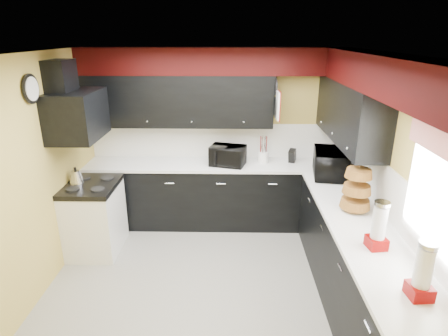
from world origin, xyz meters
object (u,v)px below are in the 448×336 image
knife_block (292,156)px  utensil_crock (263,157)px  toaster_oven (228,156)px  kettle (76,177)px  microwave (331,163)px

knife_block → utensil_crock: bearing=-155.9°
toaster_oven → kettle: size_ratio=2.63×
kettle → microwave: bearing=4.6°
toaster_oven → utensil_crock: 0.52m
toaster_oven → utensil_crock: size_ratio=2.97×
microwave → toaster_oven: bearing=82.1°
microwave → utensil_crock: (-0.82, 0.51, -0.09)m
toaster_oven → knife_block: size_ratio=2.45×
utensil_crock → kettle: size_ratio=0.88×
knife_block → kettle: size_ratio=1.07×
microwave → kettle: bearing=103.3°
toaster_oven → kettle: (-1.87, -0.65, -0.08)m
knife_block → kettle: 2.89m
toaster_oven → knife_block: bearing=23.6°
knife_block → kettle: bearing=-142.0°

